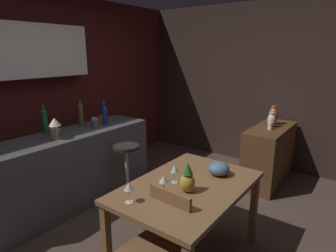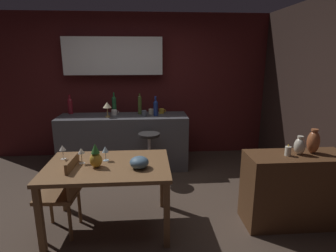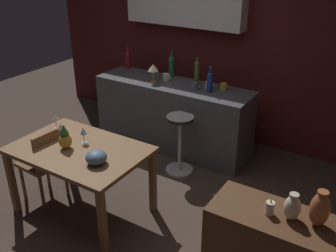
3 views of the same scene
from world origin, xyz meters
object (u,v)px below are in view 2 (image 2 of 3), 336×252
bar_stool (149,155)px  wine_glass_left (81,151)px  wine_bottle_ruby (70,105)px  vase_ceramic_ivory (300,146)px  dining_table (108,172)px  fruit_bowl (139,162)px  wine_bottle_green (114,104)px  wine_bottle_olive (140,104)px  wine_bottle_cobalt (156,107)px  cup_mustard (162,111)px  chair_near_window (64,192)px  pillar_candle_tall (288,151)px  sideboard_cabinet (294,189)px  pineapple_centerpiece (96,157)px  cup_slate (144,113)px  cup_white (114,112)px  cup_cream (151,112)px  wine_glass_center (105,150)px  vase_copper (313,142)px  wine_glass_right (62,149)px

bar_stool → wine_glass_left: bearing=-122.6°
wine_bottle_ruby → vase_ceramic_ivory: 3.54m
dining_table → fruit_bowl: fruit_bowl is taller
fruit_bowl → wine_bottle_green: size_ratio=0.55×
bar_stool → wine_bottle_olive: 0.95m
dining_table → fruit_bowl: bearing=-19.3°
wine_bottle_olive → wine_bottle_cobalt: 0.30m
dining_table → cup_mustard: bearing=70.0°
bar_stool → wine_bottle_olive: bearing=102.6°
fruit_bowl → wine_glass_left: bearing=164.5°
chair_near_window → vase_ceramic_ivory: size_ratio=4.13×
vase_ceramic_ivory → pillar_candle_tall: bearing=-167.9°
sideboard_cabinet → pineapple_centerpiece: (-2.15, 0.01, 0.44)m
cup_slate → cup_white: bearing=165.6°
pillar_candle_tall → wine_bottle_green: bearing=135.4°
fruit_bowl → dining_table: bearing=160.7°
bar_stool → wine_bottle_cobalt: bearing=76.6°
cup_white → vase_ceramic_ivory: vase_ceramic_ivory is taller
fruit_bowl → wine_bottle_olive: (-0.04, 1.94, 0.27)m
sideboard_cabinet → wine_bottle_green: 3.03m
cup_white → cup_slate: size_ratio=1.09×
cup_cream → cup_mustard: size_ratio=1.06×
fruit_bowl → cup_slate: (0.04, 1.76, 0.15)m
wine_glass_left → sideboard_cabinet: bearing=-3.0°
wine_glass_left → wine_glass_center: wine_glass_left is taller
wine_glass_left → cup_mustard: size_ratio=1.50×
wine_glass_center → fruit_bowl: 0.44m
cup_white → bar_stool: bearing=-46.2°
cup_mustard → vase_copper: bearing=-50.4°
wine_bottle_olive → wine_glass_right: bearing=-116.5°
wine_glass_right → pineapple_centerpiece: 0.48m
wine_bottle_green → wine_bottle_cobalt: size_ratio=1.12×
bar_stool → wine_glass_center: (-0.48, -1.06, 0.47)m
wine_glass_right → cup_cream: bearing=57.9°
pineapple_centerpiece → wine_glass_right: bearing=147.6°
pillar_candle_tall → wine_bottle_ruby: bearing=144.1°
fruit_bowl → wine_bottle_green: 2.12m
wine_glass_right → cup_white: size_ratio=1.27×
wine_bottle_cobalt → bar_stool: bearing=-103.4°
wine_bottle_green → sideboard_cabinet: bearing=-42.5°
chair_near_window → cup_slate: cup_slate is taller
wine_glass_right → wine_glass_left: bearing=-31.5°
fruit_bowl → wine_bottle_ruby: bearing=120.6°
wine_bottle_ruby → bar_stool: bearing=-29.7°
wine_glass_center → wine_bottle_cobalt: bearing=69.0°
wine_bottle_cobalt → wine_glass_left: bearing=-117.3°
wine_glass_center → wine_bottle_green: (-0.10, 1.81, 0.19)m
pineapple_centerpiece → cup_slate: 1.78m
cup_white → cup_slate: 0.51m
pineapple_centerpiece → wine_bottle_olive: bearing=77.8°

